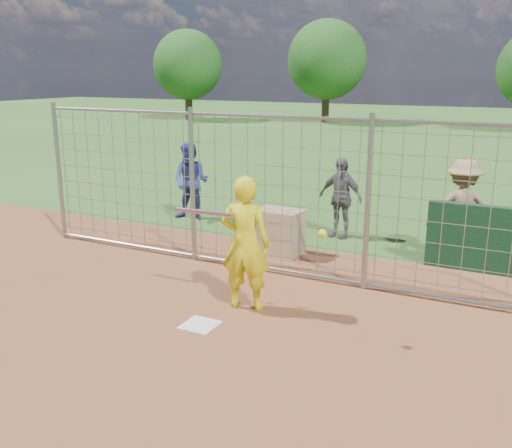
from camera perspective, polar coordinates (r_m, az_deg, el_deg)
The scene contains 10 objects.
ground at distance 7.61m, azimuth -4.80°, elevation -9.54°, with size 100.00×100.00×0.00m, color #2D591E.
home_plate at distance 7.45m, azimuth -5.62°, elevation -10.03°, with size 0.43×0.43×0.02m, color silver.
dugout_wall at distance 9.83m, azimuth 24.21°, elevation -1.71°, with size 2.60×0.20×1.10m, color #11381E.
batter at distance 7.63m, azimuth -1.07°, elevation -1.96°, with size 0.68×0.44×1.85m, color yellow.
bystander_a at distance 12.49m, azimuth -6.51°, elevation 4.22°, with size 0.81×0.63×1.67m, color navy.
bystander_b at distance 11.20m, azimuth 8.42°, elevation 2.64°, with size 0.92×0.38×1.57m, color #57565B.
bystander_c at distance 10.31m, azimuth 19.87°, elevation 1.36°, with size 1.14×0.65×1.76m, color #9A7A54.
equipment_bin at distance 10.13m, azimuth 2.33°, elevation -0.78°, with size 0.80×0.55×0.80m, color tan.
equipment_in_play at distance 7.36m, azimuth -2.61°, elevation 0.72°, with size 2.24×0.32×0.10m.
backstop_fence at distance 8.89m, azimuth 1.76°, elevation 2.70°, with size 9.08×0.08×2.60m.
Camera 1 is at (3.67, -5.87, 3.16)m, focal length 40.00 mm.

